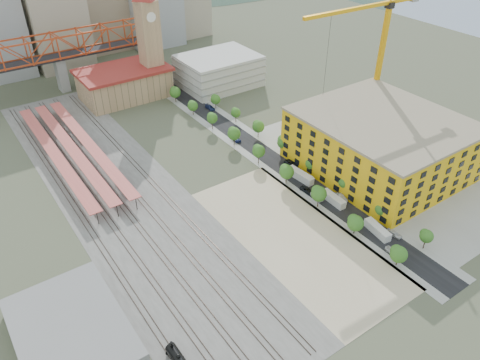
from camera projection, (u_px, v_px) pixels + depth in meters
ground at (242, 180)px, 153.79m from camera, size 400.00×400.00×0.00m
ballast_strip at (118, 191)px, 148.71m from camera, size 36.00×165.00×0.06m
dirt_lot at (295, 237)px, 130.59m from camera, size 28.00×67.00×0.06m
street_asphalt at (254, 146)px, 171.42m from camera, size 12.00×170.00×0.06m
sidewalk_west at (242, 151)px, 168.85m from camera, size 3.00×170.00×0.04m
sidewalk_east at (266, 142)px, 174.01m from camera, size 3.00×170.00×0.04m
construction_pad at (382, 164)px, 161.37m from camera, size 50.00×90.00×0.06m
rail_tracks at (112, 192)px, 147.79m from camera, size 26.56×160.00×0.18m
platform_canopies at (72, 148)px, 162.70m from camera, size 16.00×80.00×4.12m
station_hall at (125, 83)px, 203.10m from camera, size 38.00×24.00×13.10m
clock_tower at (148, 28)px, 195.33m from camera, size 12.00×12.00×52.00m
parking_garage at (219, 71)px, 214.04m from camera, size 34.00×26.00×14.00m
truss_bridge at (56, 50)px, 202.34m from camera, size 94.00×9.60×25.60m
construction_building at (380, 143)px, 154.64m from camera, size 44.60×50.60×18.80m
warehouse at (72, 333)px, 101.10m from camera, size 22.00×32.00×5.00m
street_trees at (271, 158)px, 164.68m from camera, size 15.40×124.40×8.00m
skyline at (96, 10)px, 240.57m from camera, size 133.00×46.00×60.00m
distant_hills at (110, 97)px, 396.01m from camera, size 647.00×264.00×227.00m
tower_crane at (377, 41)px, 165.45m from camera, size 51.18×4.03×54.62m
site_trailer_a at (377, 230)px, 131.15m from camera, size 3.58×9.23×2.46m
site_trailer_b at (333, 199)px, 143.01m from camera, size 2.65×9.05×2.46m
site_trailer_c at (302, 177)px, 152.95m from camera, size 3.18×9.23×2.48m
site_trailer_d at (300, 175)px, 153.56m from camera, size 3.33×9.83×2.64m
car_0 at (393, 252)px, 124.52m from camera, size 2.26×4.69×1.55m
car_1 at (317, 197)px, 144.67m from camera, size 2.19×5.02×1.61m
car_2 at (307, 190)px, 147.78m from camera, size 2.61×5.03×1.35m
car_3 at (236, 139)px, 174.66m from camera, size 2.57×5.35×1.50m
car_4 at (394, 234)px, 130.47m from camera, size 2.44×4.77×1.55m
car_5 at (341, 197)px, 144.42m from camera, size 2.15×4.85×1.55m
car_6 at (291, 164)px, 160.54m from camera, size 3.14×5.58×1.47m
car_7 at (210, 107)px, 196.47m from camera, size 2.26×5.45×1.58m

